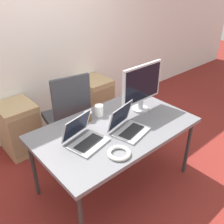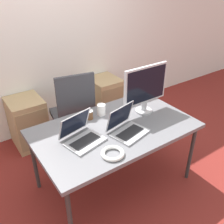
# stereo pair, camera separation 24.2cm
# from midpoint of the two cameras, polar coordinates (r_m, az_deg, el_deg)

# --- Properties ---
(ground_plane) EXTENTS (14.00, 14.00, 0.00)m
(ground_plane) POSITION_cam_midpoint_polar(r_m,az_deg,el_deg) (2.94, -1.81, -15.65)
(ground_plane) COLOR maroon
(wall_back) EXTENTS (10.00, 0.05, 2.60)m
(wall_back) POSITION_cam_midpoint_polar(r_m,az_deg,el_deg) (3.48, -19.08, 15.13)
(wall_back) COLOR white
(wall_back) RESTS_ON ground_plane
(desk) EXTENTS (1.58, 0.95, 0.74)m
(desk) POSITION_cam_midpoint_polar(r_m,az_deg,el_deg) (2.49, -2.06, -4.40)
(desk) COLOR slate
(desk) RESTS_ON ground_plane
(office_chair) EXTENTS (0.56, 0.59, 1.12)m
(office_chair) POSITION_cam_midpoint_polar(r_m,az_deg,el_deg) (3.16, -12.12, -2.68)
(office_chair) COLOR #232326
(office_chair) RESTS_ON ground_plane
(cabinet_left) EXTENTS (0.42, 0.49, 0.66)m
(cabinet_left) POSITION_cam_midpoint_polar(r_m,az_deg,el_deg) (3.45, -22.35, -3.42)
(cabinet_left) COLOR tan
(cabinet_left) RESTS_ON ground_plane
(cabinet_right) EXTENTS (0.42, 0.49, 0.66)m
(cabinet_right) POSITION_cam_midpoint_polar(r_m,az_deg,el_deg) (3.90, -5.77, 2.87)
(cabinet_right) COLOR tan
(cabinet_right) RESTS_ON ground_plane
(laptop_left) EXTENTS (0.38, 0.38, 0.25)m
(laptop_left) POSITION_cam_midpoint_polar(r_m,az_deg,el_deg) (2.26, -9.34, -5.87)
(laptop_left) COLOR #ADADB2
(laptop_left) RESTS_ON desk
(laptop_right) EXTENTS (0.38, 0.37, 0.25)m
(laptop_right) POSITION_cam_midpoint_polar(r_m,az_deg,el_deg) (2.38, 0.75, -3.40)
(laptop_right) COLOR #ADADB2
(laptop_right) RESTS_ON desk
(monitor) EXTENTS (0.54, 0.18, 0.52)m
(monitor) POSITION_cam_midpoint_polar(r_m,az_deg,el_deg) (2.64, 4.21, 5.78)
(monitor) COLOR #B7B7BC
(monitor) RESTS_ON desk
(coffee_cup_white) EXTENTS (0.09, 0.09, 0.12)m
(coffee_cup_white) POSITION_cam_midpoint_polar(r_m,az_deg,el_deg) (2.64, -5.62, 0.32)
(coffee_cup_white) COLOR white
(coffee_cup_white) RESTS_ON desk
(coffee_cup_brown) EXTENTS (0.08, 0.08, 0.10)m
(coffee_cup_brown) POSITION_cam_midpoint_polar(r_m,az_deg,el_deg) (2.58, -8.21, -0.98)
(coffee_cup_brown) COLOR brown
(coffee_cup_brown) RESTS_ON desk
(cable_coil) EXTENTS (0.20, 0.20, 0.03)m
(cable_coil) POSITION_cam_midpoint_polar(r_m,az_deg,el_deg) (2.11, -1.69, -9.49)
(cable_coil) COLOR white
(cable_coil) RESTS_ON desk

